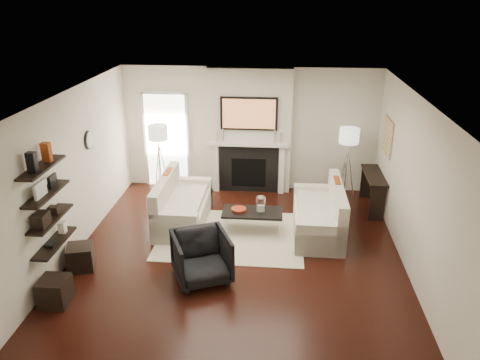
# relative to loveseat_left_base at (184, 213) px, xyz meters

# --- Properties ---
(room_envelope) EXTENTS (6.00, 6.00, 6.00)m
(room_envelope) POSITION_rel_loveseat_left_base_xyz_m (1.13, -1.13, 1.14)
(room_envelope) COLOR black
(room_envelope) RESTS_ON ground
(chimney_breast) EXTENTS (1.80, 0.25, 2.70)m
(chimney_breast) POSITION_rel_loveseat_left_base_xyz_m (1.13, 1.74, 1.14)
(chimney_breast) COLOR silver
(chimney_breast) RESTS_ON floor
(fireplace_surround) EXTENTS (1.30, 0.02, 1.04)m
(fireplace_surround) POSITION_rel_loveseat_left_base_xyz_m (1.13, 1.61, 0.31)
(fireplace_surround) COLOR black
(fireplace_surround) RESTS_ON floor
(firebox) EXTENTS (0.75, 0.02, 0.65)m
(firebox) POSITION_rel_loveseat_left_base_xyz_m (1.13, 1.60, 0.24)
(firebox) COLOR black
(firebox) RESTS_ON floor
(mantel_pilaster_l) EXTENTS (0.12, 0.08, 1.10)m
(mantel_pilaster_l) POSITION_rel_loveseat_left_base_xyz_m (0.41, 1.58, 0.34)
(mantel_pilaster_l) COLOR white
(mantel_pilaster_l) RESTS_ON floor
(mantel_pilaster_r) EXTENTS (0.12, 0.08, 1.10)m
(mantel_pilaster_r) POSITION_rel_loveseat_left_base_xyz_m (1.85, 1.58, 0.34)
(mantel_pilaster_r) COLOR white
(mantel_pilaster_r) RESTS_ON floor
(mantel_shelf) EXTENTS (1.70, 0.18, 0.07)m
(mantel_shelf) POSITION_rel_loveseat_left_base_xyz_m (1.13, 1.56, 0.91)
(mantel_shelf) COLOR white
(mantel_shelf) RESTS_ON chimney_breast
(tv_body) EXTENTS (1.20, 0.06, 0.70)m
(tv_body) POSITION_rel_loveseat_left_base_xyz_m (1.13, 1.58, 1.57)
(tv_body) COLOR black
(tv_body) RESTS_ON chimney_breast
(tv_screen) EXTENTS (1.10, 0.00, 0.62)m
(tv_screen) POSITION_rel_loveseat_left_base_xyz_m (1.13, 1.55, 1.57)
(tv_screen) COLOR #BF723F
(tv_screen) RESTS_ON tv_body
(candlestick_l_tall) EXTENTS (0.04, 0.04, 0.30)m
(candlestick_l_tall) POSITION_rel_loveseat_left_base_xyz_m (0.58, 1.57, 1.09)
(candlestick_l_tall) COLOR silver
(candlestick_l_tall) RESTS_ON mantel_shelf
(candlestick_l_short) EXTENTS (0.04, 0.04, 0.24)m
(candlestick_l_short) POSITION_rel_loveseat_left_base_xyz_m (0.45, 1.57, 1.06)
(candlestick_l_short) COLOR silver
(candlestick_l_short) RESTS_ON mantel_shelf
(candlestick_r_tall) EXTENTS (0.04, 0.04, 0.30)m
(candlestick_r_tall) POSITION_rel_loveseat_left_base_xyz_m (1.68, 1.57, 1.09)
(candlestick_r_tall) COLOR silver
(candlestick_r_tall) RESTS_ON mantel_shelf
(candlestick_r_short) EXTENTS (0.04, 0.04, 0.24)m
(candlestick_r_short) POSITION_rel_loveseat_left_base_xyz_m (1.81, 1.57, 1.06)
(candlestick_r_short) COLOR silver
(candlestick_r_short) RESTS_ON mantel_shelf
(hallway_panel) EXTENTS (0.90, 0.02, 2.10)m
(hallway_panel) POSITION_rel_loveseat_left_base_xyz_m (-0.72, 1.85, 0.84)
(hallway_panel) COLOR white
(hallway_panel) RESTS_ON floor
(door_trim_l) EXTENTS (0.06, 0.06, 2.16)m
(door_trim_l) POSITION_rel_loveseat_left_base_xyz_m (-1.20, 1.83, 0.84)
(door_trim_l) COLOR white
(door_trim_l) RESTS_ON floor
(door_trim_r) EXTENTS (0.06, 0.06, 2.16)m
(door_trim_r) POSITION_rel_loveseat_left_base_xyz_m (-0.24, 1.83, 0.84)
(door_trim_r) COLOR white
(door_trim_r) RESTS_ON floor
(door_trim_top) EXTENTS (1.02, 0.06, 0.06)m
(door_trim_top) POSITION_rel_loveseat_left_base_xyz_m (-0.72, 1.83, 1.92)
(door_trim_top) COLOR white
(door_trim_top) RESTS_ON wall_back
(rug) EXTENTS (2.60, 2.00, 0.01)m
(rug) POSITION_rel_loveseat_left_base_xyz_m (0.95, -0.44, -0.20)
(rug) COLOR beige
(rug) RESTS_ON floor
(loveseat_left_base) EXTENTS (0.85, 1.80, 0.42)m
(loveseat_left_base) POSITION_rel_loveseat_left_base_xyz_m (0.00, 0.00, 0.00)
(loveseat_left_base) COLOR beige
(loveseat_left_base) RESTS_ON floor
(loveseat_left_back) EXTENTS (0.18, 1.80, 0.80)m
(loveseat_left_back) POSITION_rel_loveseat_left_base_xyz_m (-0.33, 0.00, 0.32)
(loveseat_left_back) COLOR beige
(loveseat_left_back) RESTS_ON floor
(loveseat_left_arm_n) EXTENTS (0.85, 0.18, 0.60)m
(loveseat_left_arm_n) POSITION_rel_loveseat_left_base_xyz_m (0.00, -0.81, 0.09)
(loveseat_left_arm_n) COLOR beige
(loveseat_left_arm_n) RESTS_ON floor
(loveseat_left_arm_s) EXTENTS (0.85, 0.18, 0.60)m
(loveseat_left_arm_s) POSITION_rel_loveseat_left_base_xyz_m (0.00, 0.81, 0.09)
(loveseat_left_arm_s) COLOR beige
(loveseat_left_arm_s) RESTS_ON floor
(loveseat_left_cushion) EXTENTS (0.63, 1.44, 0.10)m
(loveseat_left_cushion) POSITION_rel_loveseat_left_base_xyz_m (0.05, 0.00, 0.26)
(loveseat_left_cushion) COLOR beige
(loveseat_left_cushion) RESTS_ON loveseat_left_base
(pillow_left_orange) EXTENTS (0.10, 0.42, 0.42)m
(pillow_left_orange) POSITION_rel_loveseat_left_base_xyz_m (-0.33, 0.30, 0.52)
(pillow_left_orange) COLOR #8E3811
(pillow_left_orange) RESTS_ON loveseat_left_cushion
(pillow_left_charcoal) EXTENTS (0.10, 0.40, 0.40)m
(pillow_left_charcoal) POSITION_rel_loveseat_left_base_xyz_m (-0.33, -0.30, 0.51)
(pillow_left_charcoal) COLOR black
(pillow_left_charcoal) RESTS_ON loveseat_left_cushion
(loveseat_right_base) EXTENTS (0.85, 1.80, 0.42)m
(loveseat_right_base) POSITION_rel_loveseat_left_base_xyz_m (2.53, -0.16, 0.00)
(loveseat_right_base) COLOR beige
(loveseat_right_base) RESTS_ON floor
(loveseat_right_back) EXTENTS (0.18, 1.80, 0.80)m
(loveseat_right_back) POSITION_rel_loveseat_left_base_xyz_m (2.87, -0.16, 0.32)
(loveseat_right_back) COLOR beige
(loveseat_right_back) RESTS_ON floor
(loveseat_right_arm_n) EXTENTS (0.85, 0.18, 0.60)m
(loveseat_right_arm_n) POSITION_rel_loveseat_left_base_xyz_m (2.53, -0.97, 0.09)
(loveseat_right_arm_n) COLOR beige
(loveseat_right_arm_n) RESTS_ON floor
(loveseat_right_arm_s) EXTENTS (0.85, 0.18, 0.60)m
(loveseat_right_arm_s) POSITION_rel_loveseat_left_base_xyz_m (2.53, 0.65, 0.09)
(loveseat_right_arm_s) COLOR beige
(loveseat_right_arm_s) RESTS_ON floor
(loveseat_right_cushion) EXTENTS (0.63, 1.44, 0.10)m
(loveseat_right_cushion) POSITION_rel_loveseat_left_base_xyz_m (2.48, -0.16, 0.26)
(loveseat_right_cushion) COLOR beige
(loveseat_right_cushion) RESTS_ON loveseat_right_base
(pillow_right_orange) EXTENTS (0.10, 0.42, 0.42)m
(pillow_right_orange) POSITION_rel_loveseat_left_base_xyz_m (2.87, 0.14, 0.52)
(pillow_right_orange) COLOR #8E3811
(pillow_right_orange) RESTS_ON loveseat_right_cushion
(pillow_right_charcoal) EXTENTS (0.10, 0.40, 0.40)m
(pillow_right_charcoal) POSITION_rel_loveseat_left_base_xyz_m (2.87, -0.46, 0.51)
(pillow_right_charcoal) COLOR black
(pillow_right_charcoal) RESTS_ON loveseat_right_cushion
(coffee_table) EXTENTS (1.10, 0.55, 0.04)m
(coffee_table) POSITION_rel_loveseat_left_base_xyz_m (1.33, -0.25, 0.19)
(coffee_table) COLOR black
(coffee_table) RESTS_ON floor
(coffee_leg_nw) EXTENTS (0.02, 0.02, 0.38)m
(coffee_leg_nw) POSITION_rel_loveseat_left_base_xyz_m (0.83, -0.47, -0.02)
(coffee_leg_nw) COLOR silver
(coffee_leg_nw) RESTS_ON floor
(coffee_leg_ne) EXTENTS (0.02, 0.02, 0.38)m
(coffee_leg_ne) POSITION_rel_loveseat_left_base_xyz_m (1.83, -0.47, -0.02)
(coffee_leg_ne) COLOR silver
(coffee_leg_ne) RESTS_ON floor
(coffee_leg_sw) EXTENTS (0.02, 0.02, 0.38)m
(coffee_leg_sw) POSITION_rel_loveseat_left_base_xyz_m (0.83, -0.03, -0.02)
(coffee_leg_sw) COLOR silver
(coffee_leg_sw) RESTS_ON floor
(coffee_leg_se) EXTENTS (0.02, 0.02, 0.38)m
(coffee_leg_se) POSITION_rel_loveseat_left_base_xyz_m (1.83, -0.03, -0.02)
(coffee_leg_se) COLOR silver
(coffee_leg_se) RESTS_ON floor
(hurricane_glass) EXTENTS (0.17, 0.17, 0.30)m
(hurricane_glass) POSITION_rel_loveseat_left_base_xyz_m (1.48, -0.25, 0.35)
(hurricane_glass) COLOR white
(hurricane_glass) RESTS_ON coffee_table
(hurricane_candle) EXTENTS (0.09, 0.09, 0.14)m
(hurricane_candle) POSITION_rel_loveseat_left_base_xyz_m (1.48, -0.25, 0.29)
(hurricane_candle) COLOR white
(hurricane_candle) RESTS_ON coffee_table
(copper_bowl) EXTENTS (0.28, 0.28, 0.05)m
(copper_bowl) POSITION_rel_loveseat_left_base_xyz_m (1.08, -0.25, 0.24)
(copper_bowl) COLOR #AE361D
(copper_bowl) RESTS_ON coffee_table
(armchair) EXTENTS (1.05, 1.03, 0.84)m
(armchair) POSITION_rel_loveseat_left_base_xyz_m (0.66, -1.83, 0.21)
(armchair) COLOR black
(armchair) RESTS_ON floor
(lamp_left_post) EXTENTS (0.02, 0.02, 1.20)m
(lamp_left_post) POSITION_rel_loveseat_left_base_xyz_m (-0.72, 1.15, 0.39)
(lamp_left_post) COLOR silver
(lamp_left_post) RESTS_ON floor
(lamp_left_shade) EXTENTS (0.40, 0.40, 0.30)m
(lamp_left_shade) POSITION_rel_loveseat_left_base_xyz_m (-0.72, 1.15, 1.24)
(lamp_left_shade) COLOR white
(lamp_left_shade) RESTS_ON lamp_left_post
(lamp_left_leg_a) EXTENTS (0.25, 0.02, 1.23)m
(lamp_left_leg_a) POSITION_rel_loveseat_left_base_xyz_m (-0.61, 1.15, 0.39)
(lamp_left_leg_a) COLOR silver
(lamp_left_leg_a) RESTS_ON floor
(lamp_left_leg_b) EXTENTS (0.14, 0.22, 1.23)m
(lamp_left_leg_b) POSITION_rel_loveseat_left_base_xyz_m (-0.77, 1.25, 0.39)
(lamp_left_leg_b) COLOR silver
(lamp_left_leg_b) RESTS_ON floor
(lamp_left_leg_c) EXTENTS (0.14, 0.22, 1.23)m
(lamp_left_leg_c) POSITION_rel_loveseat_left_base_xyz_m (-0.77, 1.06, 0.39)
(lamp_left_leg_c) COLOR silver
(lamp_left_leg_c) RESTS_ON floor
(lamp_right_post) EXTENTS (0.02, 0.02, 1.20)m
(lamp_right_post) POSITION_rel_loveseat_left_base_xyz_m (3.18, 1.27, 0.39)
(lamp_right_post) COLOR silver
(lamp_right_post) RESTS_ON floor
(lamp_right_shade) EXTENTS (0.40, 0.40, 0.30)m
(lamp_right_shade) POSITION_rel_loveseat_left_base_xyz_m (3.18, 1.27, 1.24)
(lamp_right_shade) COLOR white
(lamp_right_shade) RESTS_ON lamp_right_post
(lamp_right_leg_a) EXTENTS (0.25, 0.02, 1.23)m
(lamp_right_leg_a) POSITION_rel_loveseat_left_base_xyz_m (3.29, 1.27, 0.39)
(lamp_right_leg_a) COLOR silver
(lamp_right_leg_a) RESTS_ON floor
(lamp_right_leg_b) EXTENTS (0.14, 0.22, 1.23)m
(lamp_right_leg_b) POSITION_rel_loveseat_left_base_xyz_m (3.13, 1.36, 0.39)
(lamp_right_leg_b) COLOR silver
(lamp_right_leg_b) RESTS_ON floor
(lamp_right_leg_c) EXTENTS (0.14, 0.22, 1.23)m
(lamp_right_leg_c) POSITION_rel_loveseat_left_base_xyz_m (3.13, 1.17, 0.39)
(lamp_right_leg_c) COLOR silver
(lamp_right_leg_c) RESTS_ON floor
(console_top) EXTENTS (0.35, 1.20, 0.04)m
(console_top) POSITION_rel_loveseat_left_base_xyz_m (3.70, 0.97, 0.52)
(console_top) COLOR black
(console_top) RESTS_ON floor
(console_leg_n) EXTENTS (0.30, 0.04, 0.71)m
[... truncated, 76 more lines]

